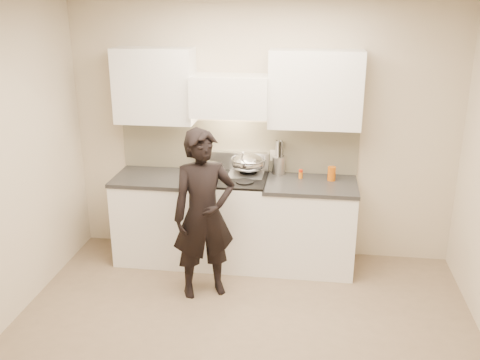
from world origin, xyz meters
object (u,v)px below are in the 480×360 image
person (204,215)px  stove (229,219)px  counter_right (309,225)px  wok (248,163)px  utensil_crock (279,164)px

person → stove: bearing=55.0°
counter_right → person: bearing=-145.1°
person → counter_right: bearing=10.7°
wok → person: size_ratio=0.28×
wok → person: person is taller
wok → stove: bearing=-141.3°
counter_right → wok: (-0.65, 0.14, 0.60)m
wok → utensil_crock: (0.31, 0.10, -0.03)m
stove → counter_right: size_ratio=1.04×
stove → utensil_crock: (0.49, 0.24, 0.55)m
wok → person: (-0.31, -0.81, -0.26)m
counter_right → stove: bearing=-180.0°
stove → person: size_ratio=0.60×
stove → person: bearing=-100.8°
stove → person: person is taller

